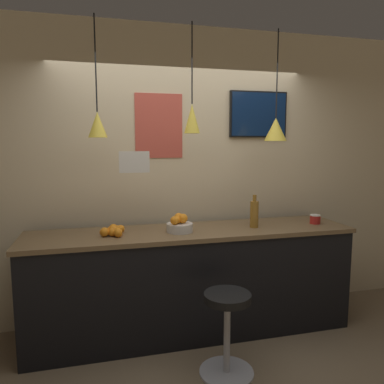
{
  "coord_description": "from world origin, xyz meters",
  "views": [
    {
      "loc": [
        -0.84,
        -2.66,
        1.78
      ],
      "look_at": [
        0.0,
        0.58,
        1.33
      ],
      "focal_mm": 35.0,
      "sensor_mm": 36.0,
      "label": 1
    }
  ],
  "objects_px": {
    "bar_stool": "(227,322)",
    "juice_bottle": "(254,214)",
    "mounted_tv": "(258,114)",
    "fruit_bowl": "(179,224)",
    "spread_jar": "(315,219)"
  },
  "relations": [
    {
      "from": "bar_stool",
      "to": "juice_bottle",
      "type": "distance_m",
      "value": 1.08
    },
    {
      "from": "mounted_tv",
      "to": "juice_bottle",
      "type": "bearing_deg",
      "value": -116.45
    },
    {
      "from": "fruit_bowl",
      "to": "juice_bottle",
      "type": "relative_size",
      "value": 0.76
    },
    {
      "from": "bar_stool",
      "to": "spread_jar",
      "type": "xyz_separation_m",
      "value": [
        1.15,
        0.66,
        0.6
      ]
    },
    {
      "from": "juice_bottle",
      "to": "mounted_tv",
      "type": "height_order",
      "value": "mounted_tv"
    },
    {
      "from": "juice_bottle",
      "to": "spread_jar",
      "type": "xyz_separation_m",
      "value": [
        0.65,
        0.0,
        -0.09
      ]
    },
    {
      "from": "bar_stool",
      "to": "fruit_bowl",
      "type": "height_order",
      "value": "fruit_bowl"
    },
    {
      "from": "fruit_bowl",
      "to": "juice_bottle",
      "type": "bearing_deg",
      "value": -0.06
    },
    {
      "from": "bar_stool",
      "to": "mounted_tv",
      "type": "relative_size",
      "value": 1.04
    },
    {
      "from": "fruit_bowl",
      "to": "mounted_tv",
      "type": "height_order",
      "value": "mounted_tv"
    },
    {
      "from": "juice_bottle",
      "to": "spread_jar",
      "type": "relative_size",
      "value": 3.03
    },
    {
      "from": "bar_stool",
      "to": "mounted_tv",
      "type": "height_order",
      "value": "mounted_tv"
    },
    {
      "from": "bar_stool",
      "to": "mounted_tv",
      "type": "distance_m",
      "value": 2.1
    },
    {
      "from": "bar_stool",
      "to": "spread_jar",
      "type": "height_order",
      "value": "spread_jar"
    },
    {
      "from": "bar_stool",
      "to": "juice_bottle",
      "type": "relative_size",
      "value": 2.09
    }
  ]
}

